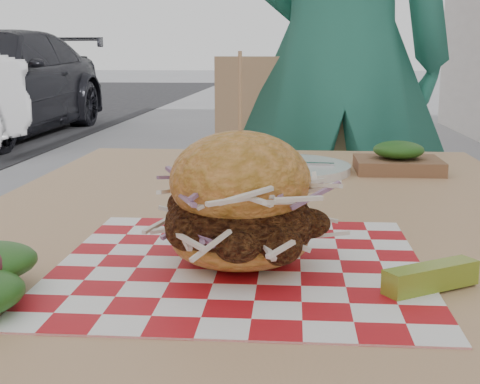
{
  "coord_description": "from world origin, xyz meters",
  "views": [
    {
      "loc": [
        -0.06,
        -0.71,
        0.96
      ],
      "look_at": [
        -0.11,
        -0.08,
        0.82
      ],
      "focal_mm": 50.0,
      "sensor_mm": 36.0,
      "label": 1
    }
  ],
  "objects_px": {
    "patio_table": "(267,271)",
    "sandwich": "(240,207)",
    "diner": "(338,57)",
    "patio_chair": "(288,194)"
  },
  "relations": [
    {
      "from": "patio_table",
      "to": "sandwich",
      "type": "xyz_separation_m",
      "value": [
        -0.02,
        -0.22,
        0.14
      ]
    },
    {
      "from": "patio_chair",
      "to": "diner",
      "type": "bearing_deg",
      "value": 46.38
    },
    {
      "from": "diner",
      "to": "sandwich",
      "type": "height_order",
      "value": "diner"
    },
    {
      "from": "diner",
      "to": "sandwich",
      "type": "distance_m",
      "value": 1.41
    },
    {
      "from": "diner",
      "to": "sandwich",
      "type": "bearing_deg",
      "value": 82.25
    },
    {
      "from": "patio_table",
      "to": "diner",
      "type": "bearing_deg",
      "value": 82.09
    },
    {
      "from": "sandwich",
      "to": "diner",
      "type": "bearing_deg",
      "value": 82.55
    },
    {
      "from": "patio_table",
      "to": "sandwich",
      "type": "distance_m",
      "value": 0.26
    },
    {
      "from": "diner",
      "to": "patio_chair",
      "type": "relative_size",
      "value": 2.0
    },
    {
      "from": "diner",
      "to": "patio_table",
      "type": "height_order",
      "value": "diner"
    }
  ]
}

